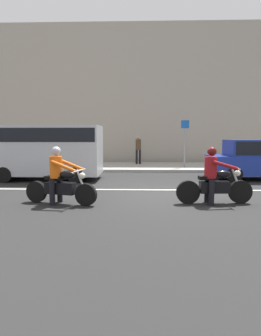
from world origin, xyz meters
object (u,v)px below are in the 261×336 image
motorcycle_with_rider_crimson (214,181)px  parked_van_silver (46,149)px  motorcycle_with_rider_orange_stripe (60,181)px  parked_sedan_cobalt_blue (258,159)px  street_sign_post (185,139)px  pedestrian_bystander (138,148)px

motorcycle_with_rider_crimson → parked_van_silver: 7.47m
motorcycle_with_rider_orange_stripe → parked_sedan_cobalt_blue: bearing=33.1°
motorcycle_with_rider_crimson → parked_van_silver: size_ratio=0.45×
street_sign_post → parked_sedan_cobalt_blue: bearing=-55.1°
motorcycle_with_rider_orange_stripe → pedestrian_bystander: 10.41m
motorcycle_with_rider_orange_stripe → parked_sedan_cobalt_blue: parked_sedan_cobalt_blue is taller
motorcycle_with_rider_orange_stripe → parked_van_silver: bearing=112.3°
street_sign_post → pedestrian_bystander: 3.15m
street_sign_post → pedestrian_bystander: size_ratio=1.52×
parked_van_silver → pedestrian_bystander: 6.96m
parked_van_silver → pedestrian_bystander: size_ratio=2.68×
motorcycle_with_rider_crimson → parked_sedan_cobalt_blue: 5.56m
motorcycle_with_rider_orange_stripe → parked_sedan_cobalt_blue: (7.34, 4.79, 0.23)m
parked_sedan_cobalt_blue → parked_van_silver: 9.19m
motorcycle_with_rider_crimson → pedestrian_bystander: pedestrian_bystander is taller
parked_sedan_cobalt_blue → parked_van_silver: bearing=-177.9°
motorcycle_with_rider_orange_stripe → street_sign_post: size_ratio=0.79×
parked_sedan_cobalt_blue → street_sign_post: (-2.60, 3.73, 0.86)m
street_sign_post → pedestrian_bystander: street_sign_post is taller
motorcycle_with_rider_crimson → parked_van_silver: parked_van_silver is taller
motorcycle_with_rider_crimson → pedestrian_bystander: 10.25m
parked_van_silver → street_sign_post: (6.56, 4.07, 0.39)m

